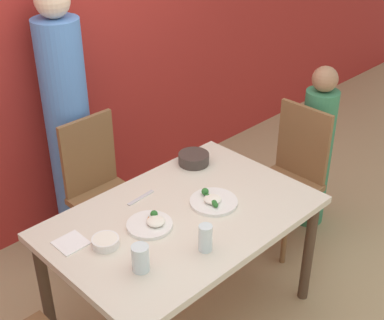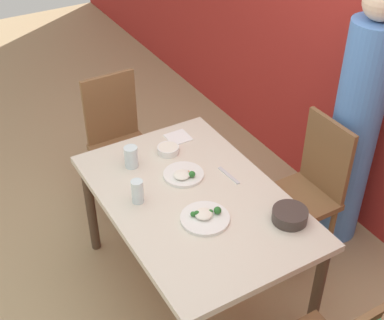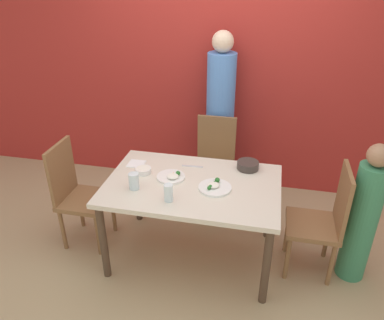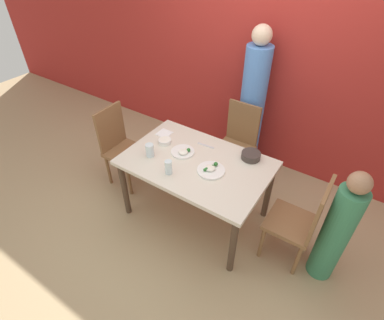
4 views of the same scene
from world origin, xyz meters
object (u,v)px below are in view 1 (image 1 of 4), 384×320
person_adult (69,128)px  person_child (315,153)px  bowl_curry (194,158)px  chair_adult_spot (102,187)px  chair_child_spot (290,174)px  glass_water_tall (205,238)px  plate_rice_adult (151,224)px

person_adult → person_child: size_ratio=1.46×
person_adult → bowl_curry: size_ratio=9.40×
chair_adult_spot → bowl_curry: 0.64m
chair_child_spot → glass_water_tall: chair_child_spot is taller
chair_child_spot → plate_rice_adult: size_ratio=4.10×
person_adult → glass_water_tall: bearing=-96.9°
person_adult → person_child: person_adult is taller
chair_child_spot → person_adult: person_adult is taller
glass_water_tall → chair_adult_spot: bearing=81.2°
person_adult → glass_water_tall: (-0.17, -1.37, -0.02)m
person_adult → person_child: (1.25, -1.05, -0.26)m
chair_child_spot → glass_water_tall: bearing=-74.0°
bowl_curry → person_child: bearing=-16.9°
bowl_curry → glass_water_tall: size_ratio=1.35×
person_child → bowl_curry: size_ratio=6.42×
person_adult → glass_water_tall: person_adult is taller
chair_child_spot → person_child: size_ratio=0.81×
chair_child_spot → plate_rice_adult: 1.23m
person_child → bowl_curry: (-0.90, 0.27, 0.21)m
chair_child_spot → person_child: 0.28m
plate_rice_adult → glass_water_tall: bearing=-78.6°
chair_adult_spot → person_adult: person_adult is taller
chair_adult_spot → plate_rice_adult: 0.82m
plate_rice_adult → glass_water_tall: (0.06, -0.31, 0.05)m
chair_child_spot → bowl_curry: (-0.62, 0.27, 0.26)m
bowl_curry → plate_rice_adult: (-0.58, -0.29, -0.02)m
chair_child_spot → bowl_curry: size_ratio=5.18×
person_child → chair_adult_spot: bearing=149.5°
chair_adult_spot → chair_child_spot: bearing=-37.1°
bowl_curry → person_adult: bearing=114.6°
chair_adult_spot → person_adult: size_ratio=0.55×
person_adult → bowl_curry: 0.85m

